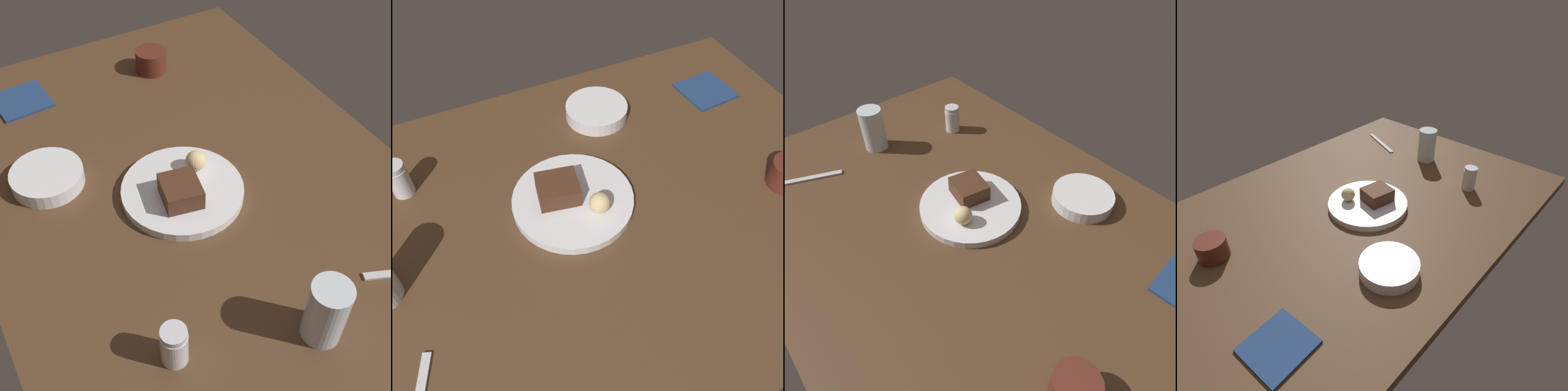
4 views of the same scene
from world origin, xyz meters
TOP-DOWN VIEW (x-y plane):
  - dining_table at (0.00, 0.00)cm, footprint 120.00×84.00cm
  - dessert_plate at (-1.26, 3.00)cm, footprint 23.91×23.91cm
  - chocolate_cake_slice at (-3.68, 4.62)cm, footprint 9.11×8.50cm
  - bread_roll at (2.18, -1.86)cm, footprint 4.12×4.12cm
  - salt_shaker at (-30.91, 20.29)cm, footprint 4.26×4.26cm
  - water_glass at (-38.21, -1.66)cm, footprint 6.41×6.41cm
  - side_bowl at (14.53, 24.88)cm, footprint 14.45×14.45cm
  - coffee_cup at (40.33, -10.56)cm, footprint 7.56×7.56cm
  - butter_knife at (-37.29, -23.36)cm, footprint 8.40×18.15cm

SIDE VIEW (x-z plane):
  - dining_table at x=0.00cm, z-range 0.00..3.00cm
  - butter_knife at x=-37.29cm, z-range 3.00..3.50cm
  - dessert_plate at x=-1.26cm, z-range 3.00..4.83cm
  - side_bowl at x=14.53cm, z-range 3.00..6.17cm
  - coffee_cup at x=40.33cm, z-range 3.00..8.51cm
  - salt_shaker at x=-30.91cm, z-range 2.95..10.75cm
  - chocolate_cake_slice at x=-3.68cm, z-range 4.83..8.90cm
  - bread_roll at x=2.18cm, z-range 4.83..8.95cm
  - water_glass at x=-38.21cm, z-range 3.00..14.89cm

